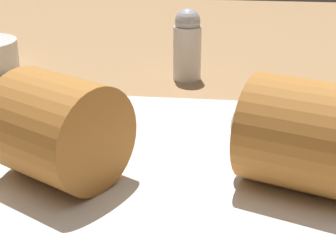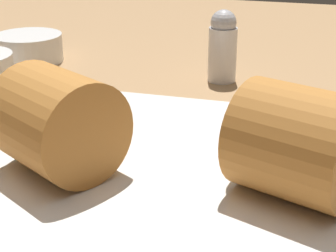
{
  "view_description": "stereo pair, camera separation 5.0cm",
  "coord_description": "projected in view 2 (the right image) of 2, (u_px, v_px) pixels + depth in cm",
  "views": [
    {
      "loc": [
        3.65,
        -28.8,
        19.29
      ],
      "look_at": [
        -0.22,
        2.75,
        6.03
      ],
      "focal_mm": 60.0,
      "sensor_mm": 36.0,
      "label": 1
    },
    {
      "loc": [
        8.55,
        -27.8,
        19.29
      ],
      "look_at": [
        -0.22,
        2.75,
        6.03
      ],
      "focal_mm": 60.0,
      "sensor_mm": 36.0,
      "label": 2
    }
  ],
  "objects": [
    {
      "name": "table_surface",
      "position": [
        159.0,
        220.0,
        0.34
      ],
      "size": [
        180.0,
        140.0,
        2.0
      ],
      "color": "#A87F54",
      "rests_on": "ground"
    },
    {
      "name": "serving_plate",
      "position": [
        168.0,
        173.0,
        0.36
      ],
      "size": [
        30.74,
        24.23,
        1.5
      ],
      "color": "white",
      "rests_on": "table_surface"
    },
    {
      "name": "roll_front_left",
      "position": [
        53.0,
        121.0,
        0.33
      ],
      "size": [
        8.68,
        8.66,
        6.31
      ],
      "color": "#B77533",
      "rests_on": "serving_plate"
    },
    {
      "name": "roll_front_right",
      "position": [
        291.0,
        141.0,
        0.31
      ],
      "size": [
        8.25,
        8.21,
        6.31
      ],
      "color": "#B77533",
      "rests_on": "serving_plate"
    },
    {
      "name": "dipping_bowl_far",
      "position": [
        29.0,
        47.0,
        0.62
      ],
      "size": [
        7.35,
        7.35,
        3.0
      ],
      "color": "white",
      "rests_on": "table_surface"
    },
    {
      "name": "salt_shaker",
      "position": [
        223.0,
        46.0,
        0.54
      ],
      "size": [
        2.78,
        2.78,
        7.05
      ],
      "color": "silver",
      "rests_on": "table_surface"
    }
  ]
}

